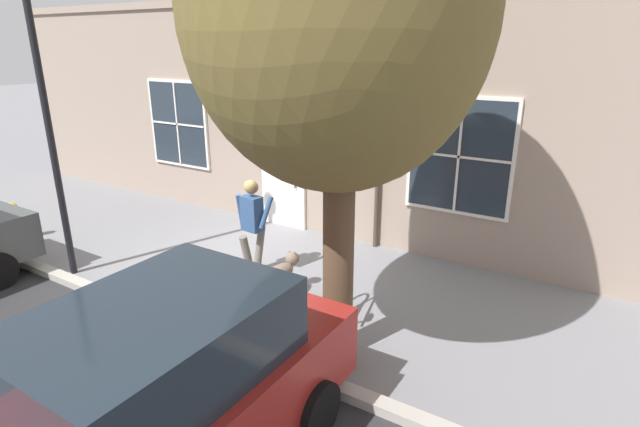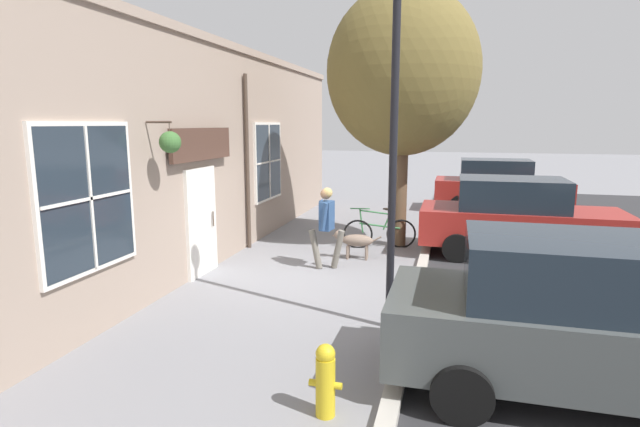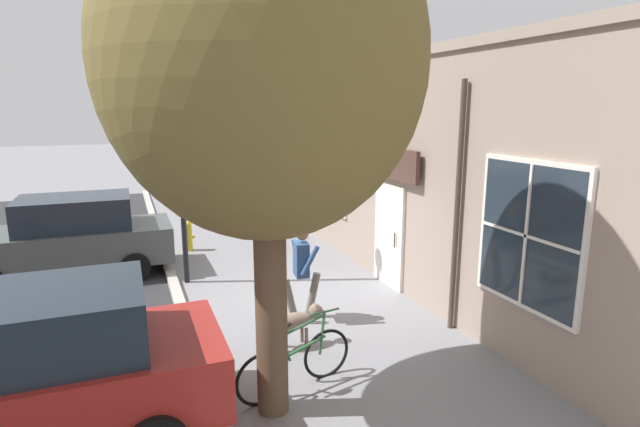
{
  "view_description": "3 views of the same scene",
  "coord_description": "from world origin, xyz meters",
  "px_view_note": "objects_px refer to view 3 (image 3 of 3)",
  "views": [
    {
      "loc": [
        6.08,
        5.71,
        3.76
      ],
      "look_at": [
        -0.18,
        1.79,
        1.23
      ],
      "focal_mm": 28.0,
      "sensor_mm": 36.0,
      "label": 1
    },
    {
      "loc": [
        2.51,
        -8.96,
        2.93
      ],
      "look_at": [
        -0.23,
        1.34,
        1.01
      ],
      "focal_mm": 28.0,
      "sensor_mm": 36.0,
      "label": 2
    },
    {
      "loc": [
        2.77,
        8.27,
        3.63
      ],
      "look_at": [
        -0.88,
        -0.96,
        1.49
      ],
      "focal_mm": 28.0,
      "sensor_mm": 36.0,
      "label": 3
    }
  ],
  "objects_px": {
    "dog_on_leash": "(296,321)",
    "parked_car_mid_block": "(21,373)",
    "street_tree_by_curb": "(269,75)",
    "leaning_bicycle": "(296,362)",
    "fire_hydrant": "(188,235)",
    "street_lamp": "(177,113)",
    "parked_car_nearest_curb": "(69,237)",
    "pedestrian_walking": "(301,265)"
  },
  "relations": [
    {
      "from": "dog_on_leash",
      "to": "fire_hydrant",
      "type": "distance_m",
      "value": 6.03
    },
    {
      "from": "pedestrian_walking",
      "to": "street_tree_by_curb",
      "type": "xyz_separation_m",
      "value": [
        1.17,
        2.35,
        2.95
      ]
    },
    {
      "from": "dog_on_leash",
      "to": "parked_car_mid_block",
      "type": "height_order",
      "value": "parked_car_mid_block"
    },
    {
      "from": "dog_on_leash",
      "to": "leaning_bicycle",
      "type": "relative_size",
      "value": 0.64
    },
    {
      "from": "pedestrian_walking",
      "to": "parked_car_mid_block",
      "type": "xyz_separation_m",
      "value": [
        3.86,
        2.03,
        -0.12
      ]
    },
    {
      "from": "parked_car_mid_block",
      "to": "leaning_bicycle",
      "type": "bearing_deg",
      "value": -179.73
    },
    {
      "from": "pedestrian_walking",
      "to": "street_lamp",
      "type": "height_order",
      "value": "street_lamp"
    },
    {
      "from": "pedestrian_walking",
      "to": "fire_hydrant",
      "type": "distance_m",
      "value": 5.29
    },
    {
      "from": "dog_on_leash",
      "to": "parked_car_nearest_curb",
      "type": "bearing_deg",
      "value": -54.56
    },
    {
      "from": "fire_hydrant",
      "to": "parked_car_mid_block",
      "type": "bearing_deg",
      "value": 70.1
    },
    {
      "from": "street_tree_by_curb",
      "to": "dog_on_leash",
      "type": "bearing_deg",
      "value": -117.53
    },
    {
      "from": "pedestrian_walking",
      "to": "fire_hydrant",
      "type": "xyz_separation_m",
      "value": [
        1.28,
        -5.1,
        -0.61
      ]
    },
    {
      "from": "leaning_bicycle",
      "to": "parked_car_nearest_curb",
      "type": "height_order",
      "value": "parked_car_nearest_curb"
    },
    {
      "from": "parked_car_mid_block",
      "to": "fire_hydrant",
      "type": "relative_size",
      "value": 5.59
    },
    {
      "from": "pedestrian_walking",
      "to": "parked_car_mid_block",
      "type": "relative_size",
      "value": 0.39
    },
    {
      "from": "parked_car_nearest_curb",
      "to": "fire_hydrant",
      "type": "xyz_separation_m",
      "value": [
        -2.61,
        -1.09,
        -0.48
      ]
    },
    {
      "from": "street_lamp",
      "to": "street_tree_by_curb",
      "type": "bearing_deg",
      "value": 95.04
    },
    {
      "from": "street_tree_by_curb",
      "to": "leaning_bicycle",
      "type": "relative_size",
      "value": 3.57
    },
    {
      "from": "dog_on_leash",
      "to": "fire_hydrant",
      "type": "relative_size",
      "value": 1.42
    },
    {
      "from": "street_tree_by_curb",
      "to": "leaning_bicycle",
      "type": "height_order",
      "value": "street_tree_by_curb"
    },
    {
      "from": "street_lamp",
      "to": "fire_hydrant",
      "type": "bearing_deg",
      "value": -98.06
    },
    {
      "from": "dog_on_leash",
      "to": "parked_car_mid_block",
      "type": "xyz_separation_m",
      "value": [
        3.45,
        1.15,
        0.46
      ]
    },
    {
      "from": "dog_on_leash",
      "to": "parked_car_nearest_curb",
      "type": "distance_m",
      "value": 6.01
    },
    {
      "from": "dog_on_leash",
      "to": "leaning_bicycle",
      "type": "xyz_separation_m",
      "value": [
        0.39,
        1.14,
        -0.04
      ]
    },
    {
      "from": "pedestrian_walking",
      "to": "leaning_bicycle",
      "type": "distance_m",
      "value": 2.25
    },
    {
      "from": "street_tree_by_curb",
      "to": "parked_car_nearest_curb",
      "type": "bearing_deg",
      "value": -66.94
    },
    {
      "from": "pedestrian_walking",
      "to": "leaning_bicycle",
      "type": "bearing_deg",
      "value": 68.41
    },
    {
      "from": "street_tree_by_curb",
      "to": "parked_car_mid_block",
      "type": "distance_m",
      "value": 4.09
    },
    {
      "from": "parked_car_nearest_curb",
      "to": "parked_car_mid_block",
      "type": "distance_m",
      "value": 6.04
    },
    {
      "from": "parked_car_nearest_curb",
      "to": "fire_hydrant",
      "type": "bearing_deg",
      "value": -157.33
    },
    {
      "from": "street_lamp",
      "to": "parked_car_mid_block",
      "type": "bearing_deg",
      "value": 64.59
    },
    {
      "from": "dog_on_leash",
      "to": "street_lamp",
      "type": "distance_m",
      "value": 4.86
    },
    {
      "from": "street_lamp",
      "to": "parked_car_nearest_curb",
      "type": "bearing_deg",
      "value": -30.4
    },
    {
      "from": "dog_on_leash",
      "to": "parked_car_nearest_curb",
      "type": "relative_size",
      "value": 0.25
    },
    {
      "from": "pedestrian_walking",
      "to": "leaning_bicycle",
      "type": "xyz_separation_m",
      "value": [
        0.8,
        2.01,
        -0.62
      ]
    },
    {
      "from": "dog_on_leash",
      "to": "parked_car_mid_block",
      "type": "relative_size",
      "value": 0.25
    },
    {
      "from": "pedestrian_walking",
      "to": "street_tree_by_curb",
      "type": "distance_m",
      "value": 3.95
    },
    {
      "from": "dog_on_leash",
      "to": "parked_car_nearest_curb",
      "type": "height_order",
      "value": "parked_car_nearest_curb"
    },
    {
      "from": "leaning_bicycle",
      "to": "parked_car_nearest_curb",
      "type": "xyz_separation_m",
      "value": [
        3.08,
        -6.02,
        0.5
      ]
    },
    {
      "from": "street_lamp",
      "to": "pedestrian_walking",
      "type": "bearing_deg",
      "value": 121.12
    },
    {
      "from": "street_tree_by_curb",
      "to": "fire_hydrant",
      "type": "height_order",
      "value": "street_tree_by_curb"
    },
    {
      "from": "leaning_bicycle",
      "to": "fire_hydrant",
      "type": "relative_size",
      "value": 2.2
    }
  ]
}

